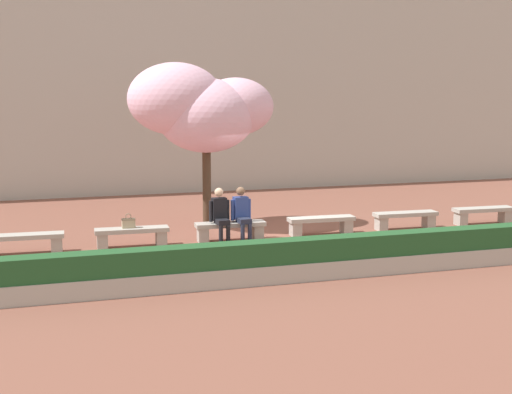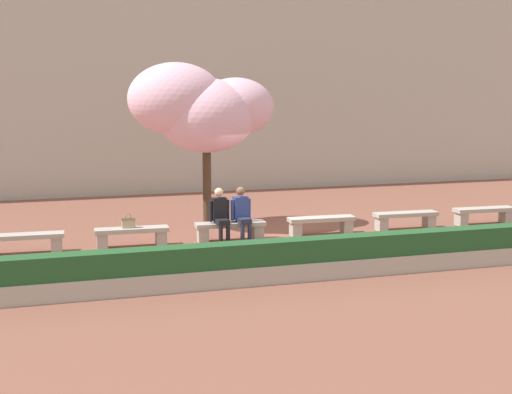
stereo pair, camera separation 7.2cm
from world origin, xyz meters
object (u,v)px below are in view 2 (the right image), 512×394
Objects in this scene: person_seated_right at (242,212)px; person_seated_left at (220,213)px; stone_bench_near_west at (132,234)px; cherry_tree_main at (201,108)px; stone_bench_east_end at (406,218)px; handbag at (128,222)px; stone_bench_center at (230,228)px; stone_bench_far_east at (484,213)px; stone_bench_near_east at (321,223)px; stone_bench_west_end at (25,241)px.

person_seated_left is at bearing 179.99° from person_seated_right.
stone_bench_near_west is 1.32× the size of person_seated_right.
stone_bench_near_west is at bearing 178.54° from person_seated_left.
cherry_tree_main is at bearing 91.21° from person_seated_left.
handbag reaches higher than stone_bench_east_end.
stone_bench_center is 1.32× the size of person_seated_left.
stone_bench_east_end and stone_bench_far_east have the same top height.
stone_bench_east_end is 1.32× the size of person_seated_right.
stone_bench_far_east is at bearing 0.00° from stone_bench_near_east.
handbag is at bearing 179.74° from stone_bench_near_east.
stone_bench_west_end is 9.41m from stone_bench_east_end.
stone_bench_near_east is at bearing 180.00° from stone_bench_east_end.
handbag is (-4.77, 0.02, 0.28)m from stone_bench_near_east.
stone_bench_near_east is 1.00× the size of stone_bench_east_end.
stone_bench_near_east and stone_bench_far_east have the same top height.
cherry_tree_main is at bearing 147.64° from stone_bench_near_east.
person_seated_left reaches higher than stone_bench_east_end.
handbag reaches higher than stone_bench_west_end.
person_seated_left and person_seated_right have the same top height.
person_seated_right is at bearing -11.12° from stone_bench_center.
stone_bench_near_east is 1.32× the size of person_seated_right.
stone_bench_west_end and stone_bench_east_end have the same top height.
person_seated_left is at bearing -168.49° from stone_bench_center.
cherry_tree_main is (-2.65, 1.68, 2.82)m from stone_bench_near_east.
stone_bench_east_end is at bearing 0.00° from stone_bench_near_west.
stone_bench_far_east is 6.80m from person_seated_right.
stone_bench_near_east is at bearing -0.26° from handbag.
person_seated_left is (-2.62, -0.05, 0.40)m from stone_bench_near_east.
handbag is at bearing 0.55° from stone_bench_west_end.
cherry_tree_main is at bearing 161.44° from stone_bench_east_end.
handbag is (2.28, 0.02, 0.28)m from stone_bench_west_end.
stone_bench_near_west is 5.03× the size of handbag.
person_seated_right reaches higher than stone_bench_center.
stone_bench_center is 3.30m from cherry_tree_main.
cherry_tree_main reaches higher than handbag.
stone_bench_center is at bearing 0.00° from stone_bench_west_end.
stone_bench_near_west is 3.87m from cherry_tree_main.
stone_bench_near_west is at bearing 180.00° from stone_bench_center.
handbag is (-2.42, 0.02, 0.28)m from stone_bench_center.
person_seated_left reaches higher than handbag.
cherry_tree_main is at bearing 20.87° from stone_bench_west_end.
person_seated_right reaches higher than stone_bench_far_east.
stone_bench_near_west is at bearing 180.00° from stone_bench_near_east.
person_seated_left is 2.98m from cherry_tree_main.
stone_bench_center is 0.40× the size of cherry_tree_main.
handbag is (-7.13, 0.02, 0.28)m from stone_bench_east_end.
stone_bench_near_west is 7.06m from stone_bench_east_end.
stone_bench_east_end is 1.00× the size of stone_bench_far_east.
handbag is 3.70m from cherry_tree_main.
cherry_tree_main reaches higher than stone_bench_east_end.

